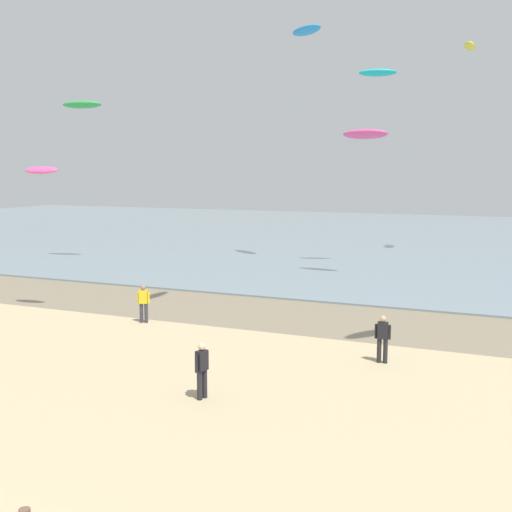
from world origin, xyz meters
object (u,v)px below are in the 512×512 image
kite_aloft_1 (470,46)px  kite_aloft_0 (365,134)px  person_by_waterline (202,369)px  person_mid_beach (144,303)px  kite_aloft_3 (82,105)px  kite_aloft_4 (306,30)px  kite_aloft_6 (378,73)px  kite_aloft_2 (41,170)px  person_nearest_camera (383,338)px

kite_aloft_1 → kite_aloft_0: bearing=151.0°
person_by_waterline → person_mid_beach: bearing=132.9°
kite_aloft_3 → kite_aloft_4: size_ratio=0.96×
kite_aloft_6 → kite_aloft_3: bearing=178.9°
person_mid_beach → kite_aloft_0: kite_aloft_0 is taller
person_mid_beach → kite_aloft_4: kite_aloft_4 is taller
person_mid_beach → kite_aloft_6: bearing=72.8°
person_mid_beach → kite_aloft_6: size_ratio=0.69×
person_by_waterline → kite_aloft_1: kite_aloft_1 is taller
person_mid_beach → kite_aloft_2: size_ratio=0.94×
person_mid_beach → kite_aloft_4: size_ratio=0.54×
kite_aloft_2 → person_mid_beach: bearing=178.1°
kite_aloft_1 → kite_aloft_6: bearing=142.3°
kite_aloft_0 → kite_aloft_6: kite_aloft_6 is taller
kite_aloft_1 → kite_aloft_3: (-25.11, -14.50, -4.71)m
kite_aloft_4 → person_by_waterline: bearing=139.3°
kite_aloft_0 → kite_aloft_1: size_ratio=1.10×
person_mid_beach → kite_aloft_2: 7.96m
kite_aloft_2 → kite_aloft_3: kite_aloft_3 is taller
kite_aloft_2 → kite_aloft_6: kite_aloft_6 is taller
person_by_waterline → kite_aloft_2: size_ratio=0.94×
kite_aloft_0 → kite_aloft_3: bearing=9.0°
kite_aloft_0 → person_nearest_camera: bearing=112.4°
person_nearest_camera → kite_aloft_0: kite_aloft_0 is taller
person_by_waterline → kite_aloft_6: (-0.99, 26.79, 12.35)m
person_nearest_camera → kite_aloft_2: size_ratio=0.94×
kite_aloft_0 → kite_aloft_2: (-11.57, -15.35, -2.21)m
kite_aloft_3 → person_by_waterline: bearing=-56.1°
person_by_waterline → kite_aloft_4: (-6.19, 27.29, 15.59)m
person_nearest_camera → kite_aloft_6: size_ratio=0.69×
person_nearest_camera → person_mid_beach: (-11.14, 1.78, 0.00)m
person_nearest_camera → kite_aloft_2: bearing=174.5°
person_nearest_camera → kite_aloft_6: (-5.16, 21.08, 12.35)m
person_nearest_camera → person_by_waterline: (-4.17, -5.71, 0.00)m
kite_aloft_3 → kite_aloft_4: (15.01, 5.65, 4.98)m
kite_aloft_0 → kite_aloft_4: 10.36m
person_by_waterline → kite_aloft_2: kite_aloft_2 is taller
person_mid_beach → kite_aloft_3: bearing=135.2°
person_nearest_camera → kite_aloft_1: (-0.26, 30.44, 15.32)m
person_nearest_camera → person_by_waterline: bearing=-126.1°
kite_aloft_2 → kite_aloft_4: size_ratio=0.58×
person_mid_beach → person_by_waterline: bearing=-47.1°
kite_aloft_2 → kite_aloft_3: size_ratio=0.61×
person_nearest_camera → kite_aloft_0: bearing=106.1°
person_by_waterline → kite_aloft_0: kite_aloft_0 is taller
kite_aloft_0 → kite_aloft_6: size_ratio=1.16×
person_mid_beach → kite_aloft_1: 34.27m
person_mid_beach → kite_aloft_1: bearing=69.2°
kite_aloft_4 → kite_aloft_6: bearing=-149.1°
kite_aloft_1 → kite_aloft_3: 29.37m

